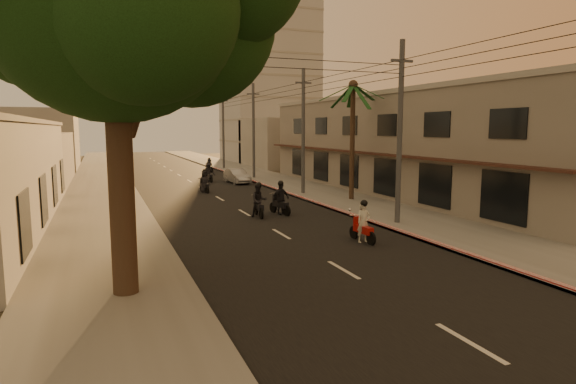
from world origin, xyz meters
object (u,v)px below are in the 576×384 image
scooter_mid_a (259,201)px  scooter_far_a (205,182)px  palm_tree (353,92)px  scooter_mid_b (281,199)px  parked_car (237,176)px  scooter_far_b (209,173)px  scooter_far_c (209,166)px  scooter_red (363,224)px

scooter_mid_a → scooter_far_a: size_ratio=1.09×
palm_tree → scooter_mid_a: size_ratio=4.21×
scooter_far_a → scooter_mid_b: bearing=-87.4°
scooter_mid_b → parked_car: size_ratio=0.49×
scooter_far_b → scooter_far_c: (2.09, 9.47, -0.13)m
scooter_far_a → scooter_far_c: scooter_far_a is taller
scooter_mid_a → scooter_mid_b: (1.36, 0.28, 0.00)m
scooter_mid_a → scooter_far_c: 27.72m
scooter_mid_b → scooter_far_a: 10.93m
scooter_mid_b → scooter_far_a: (-2.06, 10.73, -0.07)m
scooter_mid_b → scooter_far_b: 17.78m
palm_tree → scooter_red: (-5.33, -10.70, -6.35)m
scooter_mid_b → scooter_far_c: scooter_mid_b is taller
scooter_far_b → parked_car: bearing=-48.3°
palm_tree → scooter_mid_a: (-7.61, -3.52, -6.28)m
scooter_red → scooter_far_c: size_ratio=1.16×
scooter_mid_b → scooter_far_c: size_ratio=1.20×
scooter_mid_b → parked_car: 16.05m
palm_tree → parked_car: 14.93m
scooter_red → parked_car: bearing=83.8°
scooter_far_b → scooter_red: bearing=-94.7°
parked_car → scooter_far_c: scooter_far_c is taller
scooter_mid_a → parked_car: (3.24, 16.22, -0.23)m
scooter_far_c → palm_tree: bearing=-98.1°
scooter_far_a → scooter_far_c: 16.97m
parked_car → scooter_far_c: bearing=86.1°
scooter_far_a → scooter_far_b: size_ratio=0.94×
scooter_red → scooter_far_c: bearing=84.6°
scooter_mid_a → scooter_far_b: size_ratio=1.02×
scooter_red → scooter_far_c: 34.72m
scooter_far_a → parked_car: scooter_far_a is taller
palm_tree → scooter_far_c: bearing=100.4°
scooter_mid_a → parked_car: scooter_mid_a is taller
parked_car → scooter_far_c: size_ratio=2.45×
scooter_far_a → parked_car: bearing=44.6°
scooter_mid_a → scooter_far_c: (3.21, 27.53, -0.13)m
scooter_far_a → scooter_far_b: (1.82, 7.04, 0.06)m
palm_tree → scooter_far_b: size_ratio=4.29×
scooter_red → scooter_mid_b: 7.52m
scooter_red → scooter_mid_b: size_ratio=0.97×
parked_car → scooter_mid_a: bearing=-105.4°
scooter_far_b → scooter_mid_b: bearing=-96.6°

